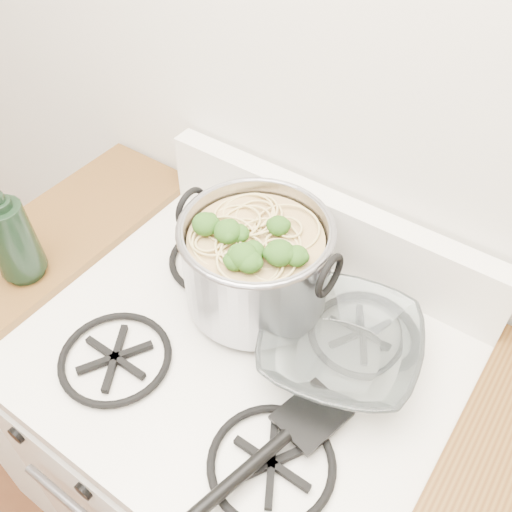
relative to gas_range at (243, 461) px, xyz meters
The scene contains 6 objects.
gas_range is the anchor object (origin of this frame).
counter_left 0.51m from the gas_range, behind, with size 0.25×0.65×0.92m.
stock_pot 0.59m from the gas_range, 110.67° to the left, with size 0.31×0.28×0.19m.
spatula 0.53m from the gas_range, 14.72° to the right, with size 0.29×0.31×0.02m, color black, non-canonical shape.
glass_bowl 0.53m from the gas_range, 26.86° to the left, with size 0.11×0.11×0.03m, color white.
bottle 0.77m from the gas_range, 167.14° to the right, with size 0.09×0.09×0.24m, color black.
Camera 1 is at (0.37, 0.79, 1.78)m, focal length 40.00 mm.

